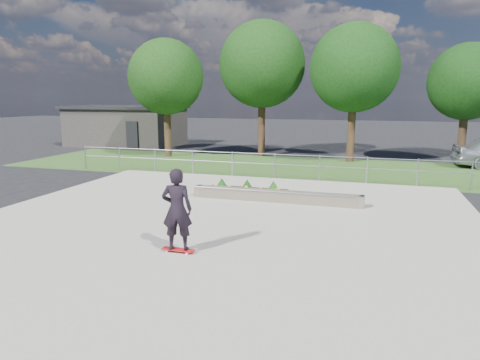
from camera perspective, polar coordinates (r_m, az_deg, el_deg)
name	(u,v)px	position (r m, az deg, el deg)	size (l,w,h in m)	color
ground	(218,226)	(12.41, -2.92, -6.21)	(120.00, 120.00, 0.00)	black
grass_verge	(289,167)	(22.81, 6.49, 1.70)	(30.00, 8.00, 0.02)	#305321
concrete_slab	(218,225)	(12.40, -2.92, -6.08)	(15.00, 15.00, 0.06)	#A7A294
fence	(275,163)	(19.30, 4.63, 2.32)	(20.06, 0.06, 1.20)	gray
building	(126,125)	(34.35, -14.91, 7.04)	(8.40, 5.40, 3.00)	#2F2C2A
tree_far_left	(166,77)	(27.01, -9.84, 13.36)	(4.55, 4.55, 7.15)	#342115
tree_mid_left	(262,65)	(27.02, 2.97, 15.10)	(5.25, 5.25, 8.25)	#301D13
tree_mid_right	(354,68)	(25.21, 14.99, 14.19)	(4.90, 4.90, 7.70)	#332114
tree_far_right	(467,82)	(27.11, 28.06, 11.45)	(4.20, 4.20, 6.60)	black
grind_ledge	(276,196)	(15.02, 4.76, -2.14)	(6.00, 0.44, 0.43)	brown
planter_bed	(246,192)	(15.76, 0.75, -1.55)	(3.00, 1.20, 0.61)	black
skateboarder	(177,210)	(10.03, -8.40, -3.94)	(0.80, 0.62, 2.02)	silver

